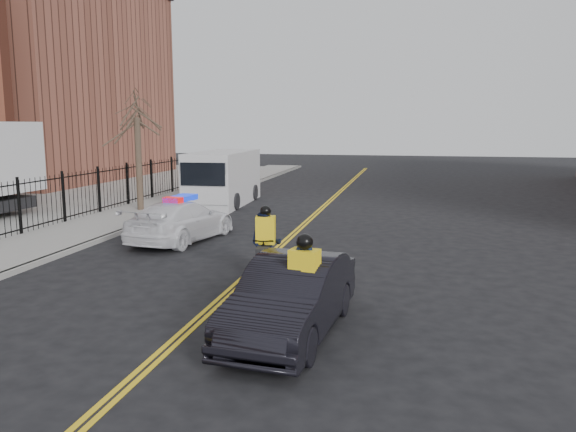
# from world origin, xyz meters

# --- Properties ---
(ground) EXTENTS (120.00, 120.00, 0.00)m
(ground) POSITION_xyz_m (0.00, 0.00, 0.00)
(ground) COLOR black
(ground) RESTS_ON ground
(center_line_left) EXTENTS (0.10, 60.00, 0.01)m
(center_line_left) POSITION_xyz_m (-0.08, 8.00, 0.01)
(center_line_left) COLOR yellow
(center_line_left) RESTS_ON ground
(center_line_right) EXTENTS (0.10, 60.00, 0.01)m
(center_line_right) POSITION_xyz_m (0.08, 8.00, 0.01)
(center_line_right) COLOR yellow
(center_line_right) RESTS_ON ground
(sidewalk) EXTENTS (3.00, 60.00, 0.15)m
(sidewalk) POSITION_xyz_m (-7.50, 8.00, 0.07)
(sidewalk) COLOR gray
(sidewalk) RESTS_ON ground
(curb) EXTENTS (0.20, 60.00, 0.15)m
(curb) POSITION_xyz_m (-6.00, 8.00, 0.07)
(curb) COLOR gray
(curb) RESTS_ON ground
(iron_fence) EXTENTS (0.12, 28.00, 2.00)m
(iron_fence) POSITION_xyz_m (-9.00, 8.00, 1.00)
(iron_fence) COLOR black
(iron_fence) RESTS_ON ground
(warehouse_far) EXTENTS (14.00, 18.00, 14.00)m
(warehouse_far) POSITION_xyz_m (-23.00, 24.00, 7.00)
(warehouse_far) COLOR brown
(warehouse_far) RESTS_ON ground
(street_tree) EXTENTS (3.20, 3.20, 4.80)m
(street_tree) POSITION_xyz_m (-7.60, 10.00, 3.53)
(street_tree) COLOR #3B2B23
(street_tree) RESTS_ON sidewalk
(police_cruiser) EXTENTS (2.61, 4.93, 1.52)m
(police_cruiser) POSITION_xyz_m (-3.40, 4.71, 0.69)
(police_cruiser) COLOR white
(police_cruiser) RESTS_ON ground
(dark_sedan) EXTENTS (1.91, 4.48, 1.44)m
(dark_sedan) POSITION_xyz_m (1.97, -2.76, 0.72)
(dark_sedan) COLOR black
(dark_sedan) RESTS_ON ground
(cargo_van) EXTENTS (2.56, 6.21, 2.56)m
(cargo_van) POSITION_xyz_m (-4.91, 13.27, 1.25)
(cargo_van) COLOR silver
(cargo_van) RESTS_ON ground
(cyclist_near) EXTENTS (1.03, 2.08, 1.95)m
(cyclist_near) POSITION_xyz_m (2.24, -2.97, 0.68)
(cyclist_near) COLOR black
(cyclist_near) RESTS_ON ground
(cyclist_far) EXTENTS (0.90, 1.87, 1.84)m
(cyclist_far) POSITION_xyz_m (0.48, 0.99, 0.73)
(cyclist_far) COLOR black
(cyclist_far) RESTS_ON ground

